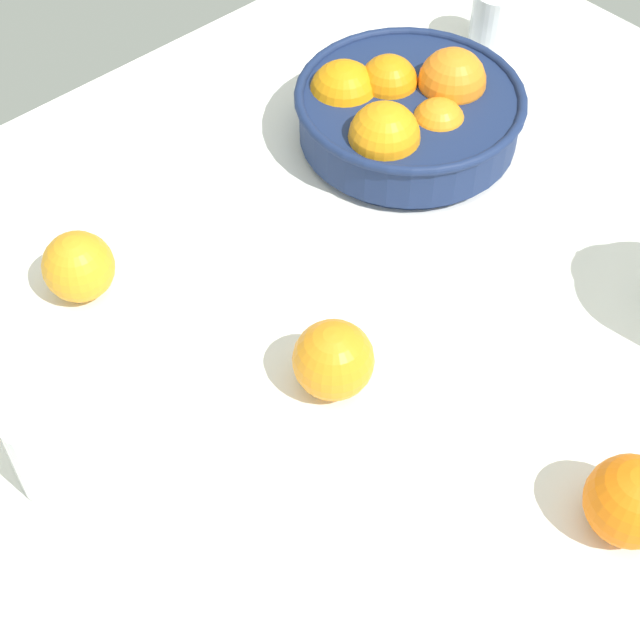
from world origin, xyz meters
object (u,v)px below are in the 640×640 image
object	(u,v)px
juice_glass	(54,448)
loose_orange_0	(78,267)
fruit_bowl	(405,112)
loose_orange_1	(631,501)
second_glass	(494,23)
loose_orange_2	(333,360)

from	to	relation	value
juice_glass	loose_orange_0	size ratio (longest dim) A/B	1.37
juice_glass	loose_orange_0	distance (cm)	23.07
fruit_bowl	loose_orange_0	bearing A→B (deg)	172.25
fruit_bowl	loose_orange_1	world-z (taller)	fruit_bowl
second_glass	loose_orange_1	world-z (taller)	same
second_glass	loose_orange_0	world-z (taller)	second_glass
fruit_bowl	loose_orange_2	bearing A→B (deg)	-145.88
loose_orange_2	juice_glass	bearing A→B (deg)	160.12
juice_glass	fruit_bowl	bearing A→B (deg)	11.98
loose_orange_1	loose_orange_0	bearing A→B (deg)	109.57
loose_orange_0	loose_orange_1	distance (cm)	59.70
fruit_bowl	juice_glass	world-z (taller)	fruit_bowl
second_glass	loose_orange_1	size ratio (longest dim) A/B	1.00
loose_orange_0	loose_orange_2	xyz separation A→B (cm)	(11.39, -27.36, 0.20)
juice_glass	loose_orange_1	xyz separation A→B (cm)	(34.33, -38.19, -0.40)
juice_glass	loose_orange_2	distance (cm)	27.36
fruit_bowl	loose_orange_0	size ratio (longest dim) A/B	3.64
juice_glass	loose_orange_0	xyz separation A→B (cm)	(14.33, 18.06, -0.71)
juice_glass	loose_orange_0	world-z (taller)	juice_glass
loose_orange_0	loose_orange_2	distance (cm)	29.64
juice_glass	loose_orange_2	world-z (taller)	juice_glass
loose_orange_1	loose_orange_2	distance (cm)	30.14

